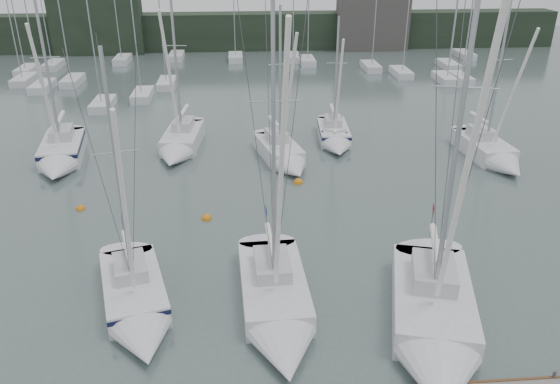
{
  "coord_description": "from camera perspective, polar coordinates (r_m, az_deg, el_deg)",
  "views": [
    {
      "loc": [
        -1.18,
        -18.35,
        15.12
      ],
      "look_at": [
        0.64,
        5.0,
        4.0
      ],
      "focal_mm": 35.0,
      "sensor_mm": 36.0,
      "label": 1
    }
  ],
  "objects": [
    {
      "name": "sailboat_mid_c",
      "position": [
        39.36,
        0.46,
        3.71
      ],
      "size": [
        4.02,
        7.73,
        11.66
      ],
      "rotation": [
        0.0,
        0.0,
        0.23
      ],
      "color": "silver",
      "rests_on": "ground"
    },
    {
      "name": "far_treeline",
      "position": [
        81.34,
        -3.73,
        16.42
      ],
      "size": [
        90.0,
        4.0,
        5.0
      ],
      "primitive_type": "cube",
      "color": "black",
      "rests_on": "ground"
    },
    {
      "name": "seagull",
      "position": [
        20.27,
        5.71,
        6.34
      ],
      "size": [
        0.89,
        0.42,
        0.18
      ],
      "rotation": [
        0.0,
        0.0,
        -0.24
      ],
      "color": "white",
      "rests_on": "ground"
    },
    {
      "name": "sailboat_mid_e",
      "position": [
        42.63,
        21.36,
        3.66
      ],
      "size": [
        3.17,
        8.15,
        12.01
      ],
      "rotation": [
        0.0,
        0.0,
        0.08
      ],
      "color": "silver",
      "rests_on": "ground"
    },
    {
      "name": "buoy_c",
      "position": [
        35.23,
        -20.11,
        -1.69
      ],
      "size": [
        0.55,
        0.55,
        0.55
      ],
      "primitive_type": "sphere",
      "color": "orange",
      "rests_on": "ground"
    },
    {
      "name": "sailboat_mid_a",
      "position": [
        42.38,
        -21.98,
        3.54
      ],
      "size": [
        3.95,
        8.7,
        12.47
      ],
      "rotation": [
        0.0,
        0.0,
        0.14
      ],
      "color": "silver",
      "rests_on": "ground"
    },
    {
      "name": "mast_forest",
      "position": [
        65.96,
        -5.92,
        12.44
      ],
      "size": [
        58.26,
        26.82,
        14.89
      ],
      "color": "silver",
      "rests_on": "ground"
    },
    {
      "name": "ground",
      "position": [
        23.81,
        -0.62,
        -14.04
      ],
      "size": [
        160.0,
        160.0,
        0.0
      ],
      "primitive_type": "plane",
      "color": "#4D5E5C",
      "rests_on": "ground"
    },
    {
      "name": "sailboat_mid_b",
      "position": [
        42.23,
        -10.48,
        4.84
      ],
      "size": [
        3.38,
        8.39,
        13.02
      ],
      "rotation": [
        0.0,
        0.0,
        -0.1
      ],
      "color": "silver",
      "rests_on": "ground"
    },
    {
      "name": "buoy_b",
      "position": [
        36.58,
        1.92,
        0.96
      ],
      "size": [
        0.64,
        0.64,
        0.64
      ],
      "primitive_type": "sphere",
      "color": "orange",
      "rests_on": "ground"
    },
    {
      "name": "sailboat_near_left",
      "position": [
        24.84,
        -14.7,
        -11.56
      ],
      "size": [
        4.54,
        8.23,
        12.32
      ],
      "rotation": [
        0.0,
        0.0,
        0.27
      ],
      "color": "silver",
      "rests_on": "ground"
    },
    {
      "name": "far_building_left",
      "position": [
        81.34,
        -18.56,
        16.3
      ],
      "size": [
        12.0,
        3.0,
        8.0
      ],
      "primitive_type": "cube",
      "color": "black",
      "rests_on": "ground"
    },
    {
      "name": "far_building_right",
      "position": [
        81.49,
        9.62,
        16.87
      ],
      "size": [
        10.0,
        3.0,
        7.0
      ],
      "primitive_type": "cube",
      "color": "#45423F",
      "rests_on": "ground"
    },
    {
      "name": "sailboat_mid_d",
      "position": [
        43.5,
        5.76,
        5.66
      ],
      "size": [
        2.75,
        7.4,
        10.4
      ],
      "rotation": [
        0.0,
        0.0,
        -0.06
      ],
      "color": "silver",
      "rests_on": "ground"
    },
    {
      "name": "buoy_a",
      "position": [
        32.28,
        -7.67,
        -2.78
      ],
      "size": [
        0.61,
        0.61,
        0.61
      ],
      "primitive_type": "sphere",
      "color": "orange",
      "rests_on": "ground"
    },
    {
      "name": "sailboat_near_right",
      "position": [
        23.54,
        15.92,
        -13.77
      ],
      "size": [
        5.68,
        10.29,
        17.27
      ],
      "rotation": [
        0.0,
        0.0,
        -0.26
      ],
      "color": "silver",
      "rests_on": "ground"
    },
    {
      "name": "sailboat_near_center",
      "position": [
        23.75,
        -0.2,
        -12.55
      ],
      "size": [
        3.22,
        9.45,
        15.89
      ],
      "rotation": [
        0.0,
        0.0,
        0.04
      ],
      "color": "silver",
      "rests_on": "ground"
    }
  ]
}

